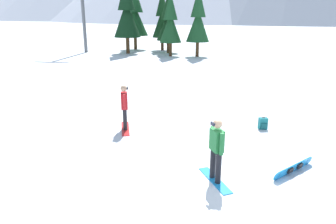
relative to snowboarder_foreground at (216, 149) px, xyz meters
name	(u,v)px	position (x,y,z in m)	size (l,w,h in m)	color
ground_plane	(219,179)	(0.11, 0.12, -0.92)	(800.00, 800.00, 0.00)	white
snowboarder_foreground	(216,149)	(0.00, 0.00, 0.00)	(0.98, 1.41, 1.73)	#1E8CD8
snowboarder_midground	(124,106)	(-3.63, 3.31, -0.01)	(0.80, 1.57, 1.72)	red
loose_snowboard_near_left	(294,168)	(2.14, 0.89, -0.78)	(1.28, 1.44, 0.28)	#1E8CD8
backpack_teal	(263,124)	(1.58, 4.38, -0.71)	(0.36, 0.33, 0.47)	#1E7A7F
pine_tree_slender	(135,14)	(-11.47, 30.24, 3.26)	(3.12, 3.12, 7.67)	#472D19
pine_tree_short	(127,12)	(-11.15, 26.32, 3.47)	(2.88, 2.88, 8.06)	#472D19
pine_tree_leaning	(162,18)	(-8.10, 30.21, 2.85)	(2.36, 2.36, 6.93)	#472D19
pine_tree_broad	(168,21)	(-6.89, 27.77, 2.54)	(2.57, 2.57, 6.34)	#472D19
pine_tree_young	(198,19)	(-3.32, 25.19, 2.81)	(2.36, 2.36, 6.85)	#472D19
pine_tree_twin	(171,22)	(-6.09, 25.02, 2.55)	(2.23, 2.23, 6.38)	#472D19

